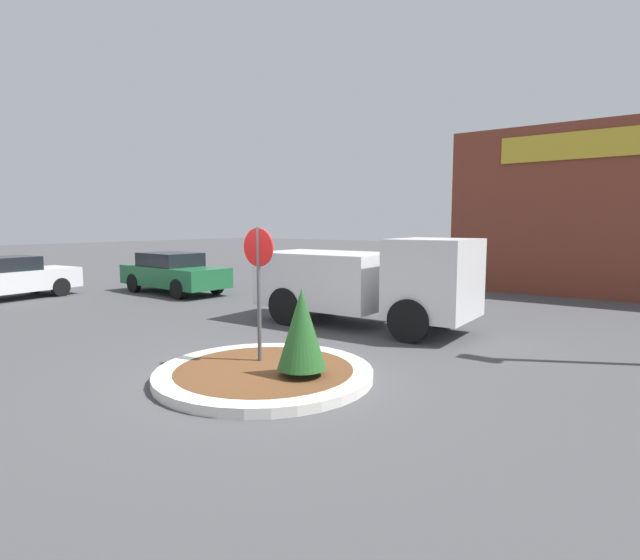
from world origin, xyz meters
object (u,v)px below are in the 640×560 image
object	(u,v)px
parked_sedan_white	(6,278)
parked_sedan_green	(173,273)
stop_sign	(259,273)
utility_truck	(365,280)

from	to	relation	value
parked_sedan_white	parked_sedan_green	xyz separation A→B (m)	(3.21, 4.29, 0.02)
stop_sign	parked_sedan_white	xyz separation A→B (m)	(-12.34, 0.98, -0.96)
utility_truck	parked_sedan_green	size ratio (longest dim) A/B	1.20
parked_sedan_white	parked_sedan_green	distance (m)	5.36
utility_truck	parked_sedan_green	distance (m)	8.81
utility_truck	parked_sedan_white	size ratio (longest dim) A/B	1.21
stop_sign	parked_sedan_green	distance (m)	10.58
stop_sign	utility_truck	bearing A→B (deg)	95.26
utility_truck	stop_sign	bearing A→B (deg)	-86.03
stop_sign	parked_sedan_green	bearing A→B (deg)	150.00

